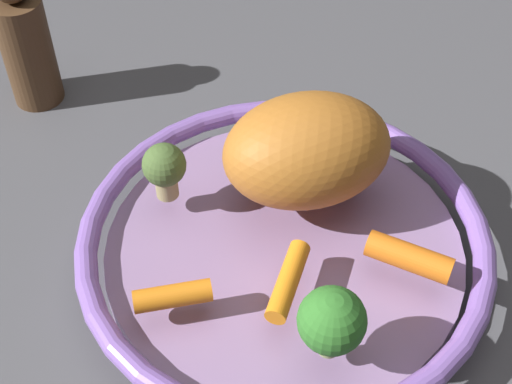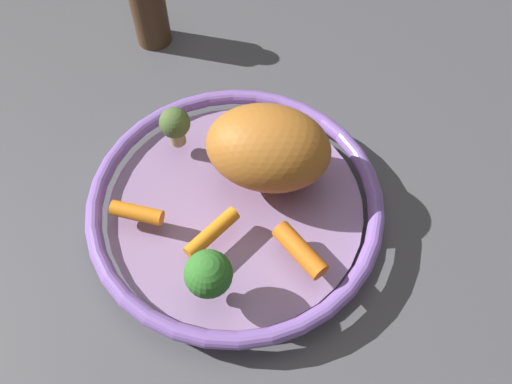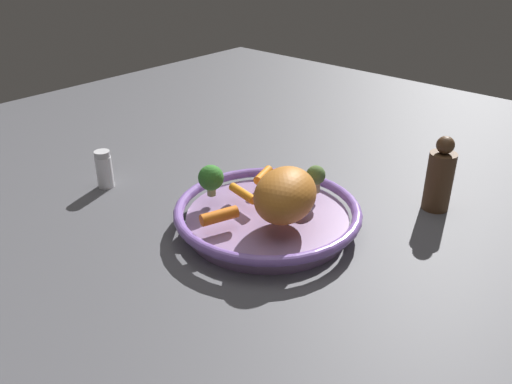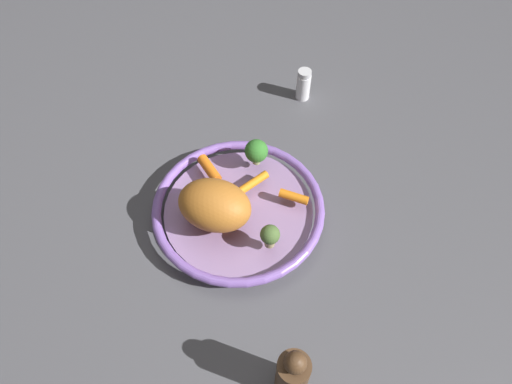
# 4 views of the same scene
# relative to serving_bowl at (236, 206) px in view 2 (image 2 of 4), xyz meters

# --- Properties ---
(ground_plane) EXTENTS (2.20, 2.20, 0.00)m
(ground_plane) POSITION_rel_serving_bowl_xyz_m (0.00, 0.00, -0.02)
(ground_plane) COLOR #4C4C51
(serving_bowl) EXTENTS (0.35, 0.35, 0.05)m
(serving_bowl) POSITION_rel_serving_bowl_xyz_m (0.00, 0.00, 0.00)
(serving_bowl) COLOR #8E709E
(serving_bowl) RESTS_ON ground_plane
(roast_chicken_piece) EXTENTS (0.15, 0.17, 0.09)m
(roast_chicken_piece) POSITION_rel_serving_bowl_xyz_m (-0.05, 0.01, 0.07)
(roast_chicken_piece) COLOR #B56A26
(roast_chicken_piece) RESTS_ON serving_bowl
(baby_carrot_center) EXTENTS (0.07, 0.03, 0.02)m
(baby_carrot_center) POSITION_rel_serving_bowl_xyz_m (0.06, 0.01, 0.03)
(baby_carrot_center) COLOR orange
(baby_carrot_center) RESTS_ON serving_bowl
(baby_carrot_left) EXTENTS (0.04, 0.07, 0.02)m
(baby_carrot_left) POSITION_rel_serving_bowl_xyz_m (0.03, 0.10, 0.03)
(baby_carrot_left) COLOR orange
(baby_carrot_left) RESTS_ON serving_bowl
(baby_carrot_back) EXTENTS (0.03, 0.06, 0.02)m
(baby_carrot_back) POSITION_rel_serving_bowl_xyz_m (0.08, -0.08, 0.03)
(baby_carrot_back) COLOR orange
(baby_carrot_back) RESTS_ON serving_bowl
(broccoli_floret_small) EXTENTS (0.05, 0.05, 0.06)m
(broccoli_floret_small) POSITION_rel_serving_bowl_xyz_m (0.11, 0.04, 0.06)
(broccoli_floret_small) COLOR #97AA66
(broccoli_floret_small) RESTS_ON serving_bowl
(broccoli_floret_edge) EXTENTS (0.04, 0.04, 0.05)m
(broccoli_floret_edge) POSITION_rel_serving_bowl_xyz_m (-0.03, -0.10, 0.05)
(broccoli_floret_edge) COLOR tan
(broccoli_floret_edge) RESTS_ON serving_bowl
(pepper_mill) EXTENTS (0.05, 0.05, 0.15)m
(pepper_mill) POSITION_rel_serving_bowl_xyz_m (-0.20, -0.28, 0.04)
(pepper_mill) COLOR #4C331E
(pepper_mill) RESTS_ON ground_plane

